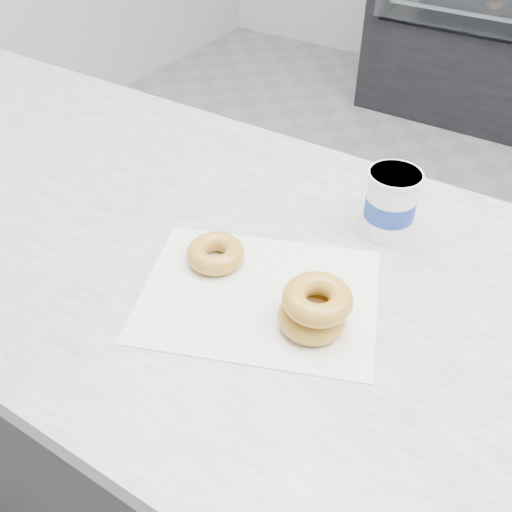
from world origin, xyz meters
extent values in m
plane|color=gray|center=(0.00, 0.00, 0.00)|extent=(5.00, 5.00, 0.00)
cube|color=silver|center=(0.00, -0.60, 0.88)|extent=(3.06, 0.76, 0.04)
cube|color=silver|center=(-0.34, -0.65, 0.90)|extent=(0.41, 0.37, 0.00)
torus|color=gold|center=(-0.44, -0.63, 0.92)|extent=(0.10, 0.10, 0.03)
torus|color=gold|center=(-0.25, -0.67, 0.92)|extent=(0.10, 0.10, 0.03)
torus|color=gold|center=(-0.24, -0.66, 0.95)|extent=(0.13, 0.13, 0.03)
cylinder|color=white|center=(-0.24, -0.42, 0.96)|extent=(0.09, 0.09, 0.11)
cylinder|color=white|center=(-0.24, -0.42, 1.01)|extent=(0.09, 0.09, 0.01)
cylinder|color=navy|center=(-0.24, -0.42, 0.95)|extent=(0.09, 0.09, 0.03)
camera|label=1|loc=(-0.03, -1.16, 1.48)|focal=40.00mm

